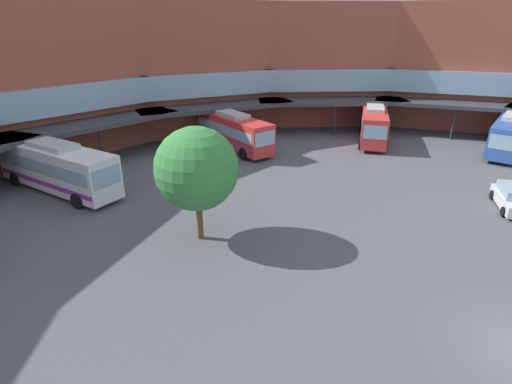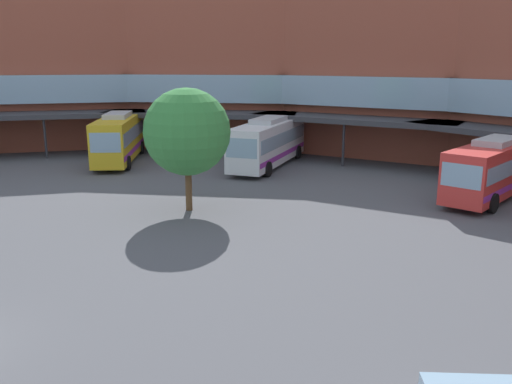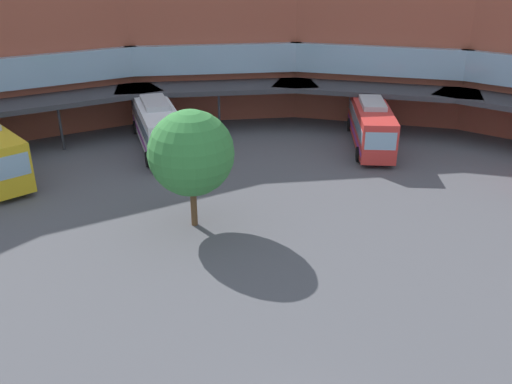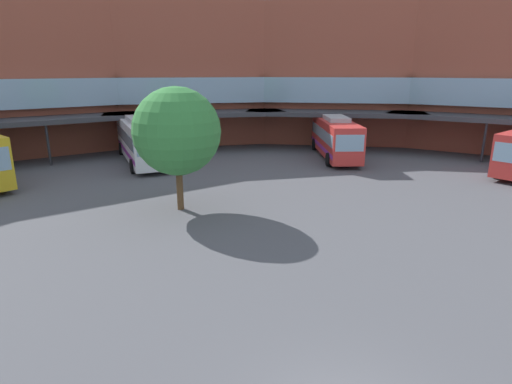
{
  "view_description": "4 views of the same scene",
  "coord_description": "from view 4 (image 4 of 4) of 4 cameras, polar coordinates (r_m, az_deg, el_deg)",
  "views": [
    {
      "loc": [
        -15.58,
        -3.44,
        11.88
      ],
      "look_at": [
        -2.72,
        13.96,
        2.67
      ],
      "focal_mm": 28.37,
      "sensor_mm": 36.0,
      "label": 1
    },
    {
      "loc": [
        16.43,
        -4.19,
        8.22
      ],
      "look_at": [
        0.97,
        13.37,
        2.48
      ],
      "focal_mm": 38.56,
      "sensor_mm": 36.0,
      "label": 2
    },
    {
      "loc": [
        -0.67,
        -11.9,
        14.68
      ],
      "look_at": [
        -2.17,
        14.01,
        2.76
      ],
      "focal_mm": 38.42,
      "sensor_mm": 36.0,
      "label": 3
    },
    {
      "loc": [
        -2.32,
        -7.3,
        7.53
      ],
      "look_at": [
        -1.58,
        14.04,
        1.34
      ],
      "focal_mm": 29.85,
      "sensor_mm": 36.0,
      "label": 4
    }
  ],
  "objects": [
    {
      "name": "bus_0",
      "position": [
        38.02,
        10.59,
        7.27
      ],
      "size": [
        2.81,
        10.41,
        3.61
      ],
      "rotation": [
        0.0,
        0.0,
        4.71
      ],
      "color": "red",
      "rests_on": "ground"
    },
    {
      "name": "plaza_tree",
      "position": [
        23.16,
        -10.56,
        7.97
      ],
      "size": [
        4.7,
        4.7,
        6.7
      ],
      "color": "brown",
      "rests_on": "ground"
    },
    {
      "name": "station_building",
      "position": [
        32.53,
        2.18,
        14.66
      ],
      "size": [
        85.58,
        44.22,
        13.86
      ],
      "color": "#9E4C38",
      "rests_on": "ground"
    },
    {
      "name": "bus_1",
      "position": [
        36.71,
        -15.17,
        6.8
      ],
      "size": [
        6.46,
        11.45,
        3.76
      ],
      "rotation": [
        0.0,
        0.0,
        5.08
      ],
      "color": "white",
      "rests_on": "ground"
    }
  ]
}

